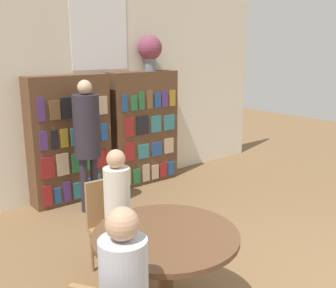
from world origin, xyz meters
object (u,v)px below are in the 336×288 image
at_px(seated_reader_left, 120,210).
at_px(librarian_standing, 87,132).
at_px(flower_vase, 150,49).
at_px(reading_table, 166,250).
at_px(chair_left_side, 111,222).
at_px(bookshelf_left, 70,140).
at_px(bookshelf_right, 144,128).

xyz_separation_m(seated_reader_left, librarian_standing, (0.54, 1.63, 0.37)).
height_order(flower_vase, reading_table, flower_vase).
relative_size(flower_vase, chair_left_side, 0.59).
bearing_deg(librarian_standing, reading_table, -103.90).
xyz_separation_m(reading_table, librarian_standing, (0.58, 2.34, 0.45)).
height_order(chair_left_side, seated_reader_left, seated_reader_left).
distance_m(bookshelf_left, chair_left_side, 2.05).
relative_size(reading_table, seated_reader_left, 0.89).
bearing_deg(chair_left_side, flower_vase, -131.37).
relative_size(bookshelf_right, chair_left_side, 1.94).
distance_m(flower_vase, seated_reader_left, 3.20).
bearing_deg(bookshelf_right, bookshelf_left, -179.98).
distance_m(seated_reader_left, librarian_standing, 1.76).
xyz_separation_m(bookshelf_right, flower_vase, (0.14, 0.00, 1.21)).
bearing_deg(chair_left_side, bookshelf_left, -101.92).
relative_size(bookshelf_left, reading_table, 1.58).
relative_size(bookshelf_left, flower_vase, 3.28).
xyz_separation_m(flower_vase, librarian_standing, (-1.39, -0.51, -1.01)).
distance_m(bookshelf_left, bookshelf_right, 1.25).
relative_size(reading_table, librarian_standing, 0.65).
relative_size(flower_vase, librarian_standing, 0.31).
height_order(bookshelf_left, reading_table, bookshelf_left).
distance_m(bookshelf_right, librarian_standing, 1.35).
xyz_separation_m(bookshelf_right, librarian_standing, (-1.24, -0.50, 0.19)).
height_order(bookshelf_right, librarian_standing, bookshelf_right).
distance_m(bookshelf_right, reading_table, 3.39).
bearing_deg(chair_left_side, librarian_standing, -107.09).
xyz_separation_m(bookshelf_left, flower_vase, (1.40, 0.01, 1.21)).
bearing_deg(bookshelf_left, reading_table, -101.33).
bearing_deg(chair_left_side, bookshelf_right, -129.22).
distance_m(bookshelf_left, flower_vase, 1.85).
distance_m(flower_vase, reading_table, 3.76).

